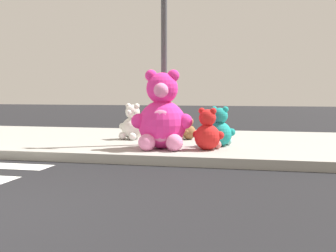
# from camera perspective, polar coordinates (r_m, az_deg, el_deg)

# --- Properties ---
(sidewalk) EXTENTS (28.00, 4.40, 0.15)m
(sidewalk) POSITION_cam_1_polar(r_m,az_deg,el_deg) (8.72, -5.72, -2.13)
(sidewalk) COLOR #9E9B93
(sidewalk) RESTS_ON ground_plane
(sign_pole) EXTENTS (0.56, 0.11, 3.20)m
(sign_pole) POSITION_cam_1_polar(r_m,az_deg,el_deg) (7.65, -0.54, 10.25)
(sign_pole) COLOR #4C4C51
(sign_pole) RESTS_ON sidewalk
(plush_pink_large) EXTENTS (1.01, 0.92, 1.32)m
(plush_pink_large) POSITION_cam_1_polar(r_m,az_deg,el_deg) (7.03, -0.82, 1.20)
(plush_pink_large) COLOR #F22D93
(plush_pink_large) RESTS_ON sidewalk
(plush_brown) EXTENTS (0.32, 0.36, 0.47)m
(plush_brown) POSITION_cam_1_polar(r_m,az_deg,el_deg) (8.42, 2.72, -0.55)
(plush_brown) COLOR olive
(plush_brown) RESTS_ON sidewalk
(plush_white) EXTENTS (0.54, 0.51, 0.72)m
(plush_white) POSITION_cam_1_polar(r_m,az_deg,el_deg) (8.49, -4.88, 0.15)
(plush_white) COLOR white
(plush_white) RESTS_ON sidewalk
(plush_teal) EXTENTS (0.54, 0.48, 0.70)m
(plush_teal) POSITION_cam_1_polar(r_m,az_deg,el_deg) (7.44, 7.01, -0.56)
(plush_teal) COLOR teal
(plush_teal) RESTS_ON sidewalk
(plush_tan) EXTENTS (0.42, 0.43, 0.59)m
(plush_tan) POSITION_cam_1_polar(r_m,az_deg,el_deg) (8.22, -0.30, -0.35)
(plush_tan) COLOR tan
(plush_tan) RESTS_ON sidewalk
(plush_red) EXTENTS (0.53, 0.48, 0.69)m
(plush_red) POSITION_cam_1_polar(r_m,az_deg,el_deg) (6.94, 5.38, -0.95)
(plush_red) COLOR red
(plush_red) RESTS_ON sidewalk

